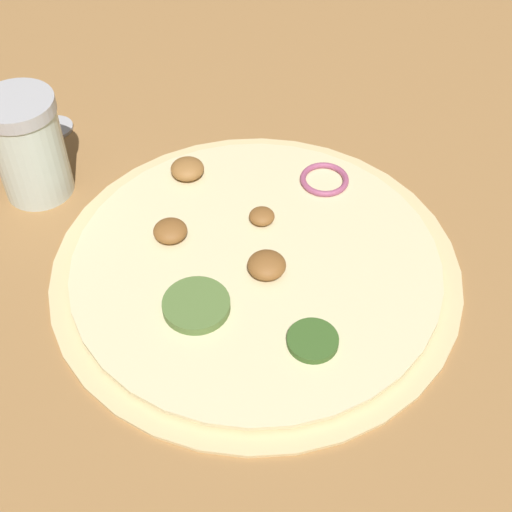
% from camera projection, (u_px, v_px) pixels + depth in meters
% --- Properties ---
extents(ground_plane, '(3.00, 3.00, 0.00)m').
position_uv_depth(ground_plane, '(256.00, 269.00, 0.59)').
color(ground_plane, '#9E703F').
extents(pizza, '(0.34, 0.34, 0.03)m').
position_uv_depth(pizza, '(254.00, 264.00, 0.59)').
color(pizza, beige).
rests_on(pizza, ground_plane).
extents(spice_jar, '(0.06, 0.06, 0.10)m').
position_uv_depth(spice_jar, '(28.00, 146.00, 0.62)').
color(spice_jar, silver).
rests_on(spice_jar, ground_plane).
extents(loose_cap, '(0.04, 0.04, 0.01)m').
position_uv_depth(loose_cap, '(54.00, 126.00, 0.72)').
color(loose_cap, '#B2B2B7').
rests_on(loose_cap, ground_plane).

